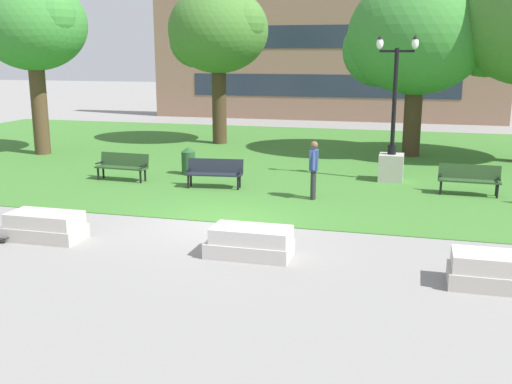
{
  "coord_description": "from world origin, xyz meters",
  "views": [
    {
      "loc": [
        4.62,
        -13.89,
        4.21
      ],
      "look_at": [
        1.28,
        -1.4,
        1.2
      ],
      "focal_mm": 42.0,
      "sensor_mm": 36.0,
      "label": 1
    }
  ],
  "objects_px": {
    "concrete_block_left": "(250,242)",
    "trash_bin": "(188,161)",
    "park_bench_far_right": "(215,171)",
    "concrete_block_right": "(499,272)",
    "park_bench_near_right": "(123,165)",
    "person_bystander_near_lawn": "(314,167)",
    "concrete_block_center": "(45,226)",
    "park_bench_near_left": "(469,178)",
    "lamp_post_right": "(392,152)"
  },
  "relations": [
    {
      "from": "concrete_block_left",
      "to": "trash_bin",
      "type": "relative_size",
      "value": 1.87
    },
    {
      "from": "concrete_block_center",
      "to": "trash_bin",
      "type": "relative_size",
      "value": 1.87
    },
    {
      "from": "concrete_block_left",
      "to": "lamp_post_right",
      "type": "relative_size",
      "value": 0.38
    },
    {
      "from": "concrete_block_left",
      "to": "park_bench_far_right",
      "type": "height_order",
      "value": "park_bench_far_right"
    },
    {
      "from": "park_bench_near_left",
      "to": "concrete_block_left",
      "type": "bearing_deg",
      "value": -124.52
    },
    {
      "from": "concrete_block_center",
      "to": "concrete_block_left",
      "type": "distance_m",
      "value": 4.91
    },
    {
      "from": "concrete_block_center",
      "to": "person_bystander_near_lawn",
      "type": "height_order",
      "value": "person_bystander_near_lawn"
    },
    {
      "from": "park_bench_near_right",
      "to": "person_bystander_near_lawn",
      "type": "height_order",
      "value": "person_bystander_near_lawn"
    },
    {
      "from": "concrete_block_right",
      "to": "park_bench_far_right",
      "type": "xyz_separation_m",
      "value": [
        -7.72,
        6.58,
        0.23
      ]
    },
    {
      "from": "park_bench_far_right",
      "to": "trash_bin",
      "type": "relative_size",
      "value": 1.93
    },
    {
      "from": "person_bystander_near_lawn",
      "to": "trash_bin",
      "type": "bearing_deg",
      "value": 152.83
    },
    {
      "from": "concrete_block_left",
      "to": "person_bystander_near_lawn",
      "type": "height_order",
      "value": "person_bystander_near_lawn"
    },
    {
      "from": "lamp_post_right",
      "to": "person_bystander_near_lawn",
      "type": "height_order",
      "value": "lamp_post_right"
    },
    {
      "from": "park_bench_near_right",
      "to": "person_bystander_near_lawn",
      "type": "bearing_deg",
      "value": -8.57
    },
    {
      "from": "trash_bin",
      "to": "person_bystander_near_lawn",
      "type": "distance_m",
      "value": 5.51
    },
    {
      "from": "concrete_block_right",
      "to": "park_bench_far_right",
      "type": "height_order",
      "value": "park_bench_far_right"
    },
    {
      "from": "concrete_block_left",
      "to": "park_bench_near_left",
      "type": "bearing_deg",
      "value": 55.48
    },
    {
      "from": "park_bench_far_right",
      "to": "concrete_block_left",
      "type": "bearing_deg",
      "value": -64.84
    },
    {
      "from": "trash_bin",
      "to": "concrete_block_right",
      "type": "bearing_deg",
      "value": -41.93
    },
    {
      "from": "person_bystander_near_lawn",
      "to": "concrete_block_left",
      "type": "bearing_deg",
      "value": -94.66
    },
    {
      "from": "concrete_block_right",
      "to": "park_bench_near_left",
      "type": "xyz_separation_m",
      "value": [
        0.03,
        7.62,
        0.23
      ]
    },
    {
      "from": "lamp_post_right",
      "to": "trash_bin",
      "type": "distance_m",
      "value": 7.02
    },
    {
      "from": "park_bench_near_right",
      "to": "park_bench_near_left",
      "type": "bearing_deg",
      "value": 3.89
    },
    {
      "from": "concrete_block_right",
      "to": "trash_bin",
      "type": "height_order",
      "value": "trash_bin"
    },
    {
      "from": "park_bench_near_left",
      "to": "person_bystander_near_lawn",
      "type": "height_order",
      "value": "person_bystander_near_lawn"
    },
    {
      "from": "park_bench_far_right",
      "to": "trash_bin",
      "type": "distance_m",
      "value": 2.39
    },
    {
      "from": "lamp_post_right",
      "to": "concrete_block_right",
      "type": "bearing_deg",
      "value": -75.54
    },
    {
      "from": "concrete_block_right",
      "to": "person_bystander_near_lawn",
      "type": "relative_size",
      "value": 1.05
    },
    {
      "from": "park_bench_far_right",
      "to": "person_bystander_near_lawn",
      "type": "bearing_deg",
      "value": -12.39
    },
    {
      "from": "park_bench_near_right",
      "to": "concrete_block_center",
      "type": "bearing_deg",
      "value": -78.47
    },
    {
      "from": "concrete_block_left",
      "to": "park_bench_near_right",
      "type": "bearing_deg",
      "value": 134.34
    },
    {
      "from": "concrete_block_left",
      "to": "concrete_block_right",
      "type": "height_order",
      "value": "same"
    },
    {
      "from": "concrete_block_left",
      "to": "park_bench_near_right",
      "type": "height_order",
      "value": "park_bench_near_right"
    },
    {
      "from": "concrete_block_right",
      "to": "park_bench_near_left",
      "type": "height_order",
      "value": "park_bench_near_left"
    },
    {
      "from": "concrete_block_right",
      "to": "park_bench_near_right",
      "type": "xyz_separation_m",
      "value": [
        -11.08,
        6.86,
        0.23
      ]
    },
    {
      "from": "park_bench_far_right",
      "to": "person_bystander_near_lawn",
      "type": "relative_size",
      "value": 1.08
    },
    {
      "from": "park_bench_near_left",
      "to": "park_bench_far_right",
      "type": "height_order",
      "value": "same"
    },
    {
      "from": "concrete_block_left",
      "to": "park_bench_near_right",
      "type": "relative_size",
      "value": 0.99
    },
    {
      "from": "concrete_block_right",
      "to": "park_bench_far_right",
      "type": "bearing_deg",
      "value": 139.56
    },
    {
      "from": "park_bench_far_right",
      "to": "trash_bin",
      "type": "height_order",
      "value": "trash_bin"
    },
    {
      "from": "park_bench_near_right",
      "to": "lamp_post_right",
      "type": "relative_size",
      "value": 0.38
    },
    {
      "from": "concrete_block_left",
      "to": "person_bystander_near_lawn",
      "type": "xyz_separation_m",
      "value": [
        0.44,
        5.36,
        0.68
      ]
    },
    {
      "from": "park_bench_near_right",
      "to": "lamp_post_right",
      "type": "bearing_deg",
      "value": 14.26
    },
    {
      "from": "park_bench_near_left",
      "to": "lamp_post_right",
      "type": "relative_size",
      "value": 0.38
    },
    {
      "from": "concrete_block_center",
      "to": "lamp_post_right",
      "type": "bearing_deg",
      "value": 49.35
    },
    {
      "from": "park_bench_far_right",
      "to": "concrete_block_right",
      "type": "bearing_deg",
      "value": -40.44
    },
    {
      "from": "park_bench_near_left",
      "to": "park_bench_near_right",
      "type": "distance_m",
      "value": 11.14
    },
    {
      "from": "concrete_block_right",
      "to": "lamp_post_right",
      "type": "distance_m",
      "value": 9.4
    },
    {
      "from": "concrete_block_right",
      "to": "concrete_block_center",
      "type": "bearing_deg",
      "value": 177.5
    },
    {
      "from": "park_bench_near_right",
      "to": "park_bench_far_right",
      "type": "bearing_deg",
      "value": -4.75
    }
  ]
}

